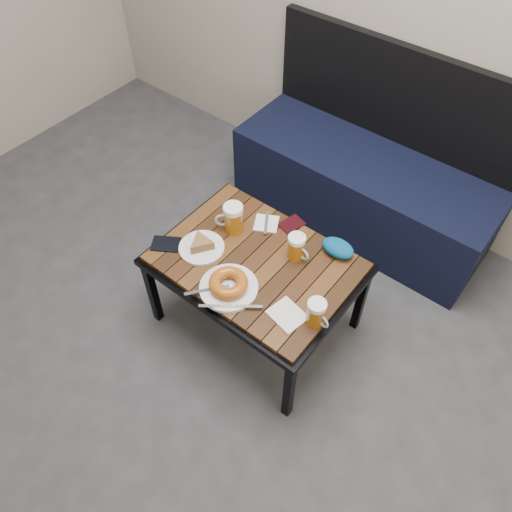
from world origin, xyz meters
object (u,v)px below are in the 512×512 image
Objects in this scene: bench at (365,182)px; passport_burgundy at (291,224)px; plate_pie at (201,245)px; passport_navy at (166,244)px; cafe_table at (256,267)px; beer_mug_left at (233,218)px; beer_mug_centre at (297,247)px; plate_bagel at (228,285)px; beer_mug_right at (316,313)px; knit_pouch at (338,248)px.

bench reaches higher than passport_burgundy.
plate_pie reaches higher than passport_navy.
cafe_table is 0.23m from beer_mug_left.
beer_mug_centre reaches higher than plate_bagel.
plate_pie is (-0.58, 0.00, -0.04)m from beer_mug_right.
beer_mug_left is 1.16× the size of beer_mug_centre.
beer_mug_left is 0.31m from passport_navy.
cafe_table is 7.09× the size of beer_mug_centre.
beer_mug_centre is at bearing -33.67° from passport_burgundy.
plate_bagel is 2.39× the size of passport_navy.
beer_mug_left reaches higher than beer_mug_centre.
passport_burgundy is (0.36, 0.43, -0.00)m from passport_navy.
passport_navy is 1.12× the size of passport_burgundy.
bench is 11.81× the size of beer_mug_centre.
bench is at bearing -142.01° from beer_mug_left.
cafe_table is 6.99× the size of passport_navy.
beer_mug_right reaches higher than passport_burgundy.
beer_mug_right is 0.36m from knit_pouch.
beer_mug_right is 0.59m from plate_pie.
beer_mug_left reaches higher than beer_mug_right.
beer_mug_centre is 1.02× the size of beer_mug_right.
cafe_table is 0.20m from plate_bagel.
plate_pie is (-0.22, -0.09, 0.07)m from cafe_table.
plate_pie is 0.58m from knit_pouch.
beer_mug_right is (0.34, -1.02, 0.26)m from bench.
plate_pie is (-0.34, -0.22, -0.04)m from beer_mug_centre.
bench reaches higher than beer_mug_centre.
passport_navy is (-0.36, -0.17, 0.05)m from cafe_table.
cafe_table is 7.21× the size of beer_mug_right.
passport_burgundy is (-0.03, -0.66, 0.20)m from bench.
plate_bagel is (0.23, -0.09, 0.01)m from plate_pie.
plate_bagel is at bearing -73.76° from passport_burgundy.
knit_pouch is at bearing 124.08° from beer_mug_right.
knit_pouch reaches higher than plate_pie.
plate_pie is 0.16m from passport_navy.
plate_bagel reaches higher than cafe_table.
cafe_table is 0.25m from plate_pie.
passport_burgundy is 0.75× the size of knit_pouch.
plate_pie is (-0.03, -0.17, -0.05)m from beer_mug_left.
beer_mug_left is at bearing 126.71° from plate_bagel.
beer_mug_right is 0.97× the size of passport_navy.
passport_burgundy is at bearing -92.37° from bench.
beer_mug_centre is at bearing -83.23° from bench.
beer_mug_right is at bearing 124.69° from beer_mug_left.
beer_mug_centre is 0.18m from knit_pouch.
beer_mug_centre is (0.09, -0.80, 0.26)m from bench.
bench is at bearing 89.13° from plate_bagel.
beer_mug_left is 0.96× the size of knit_pouch.
cafe_table is at bearing 82.80° from passport_navy.
passport_navy is 0.74m from knit_pouch.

